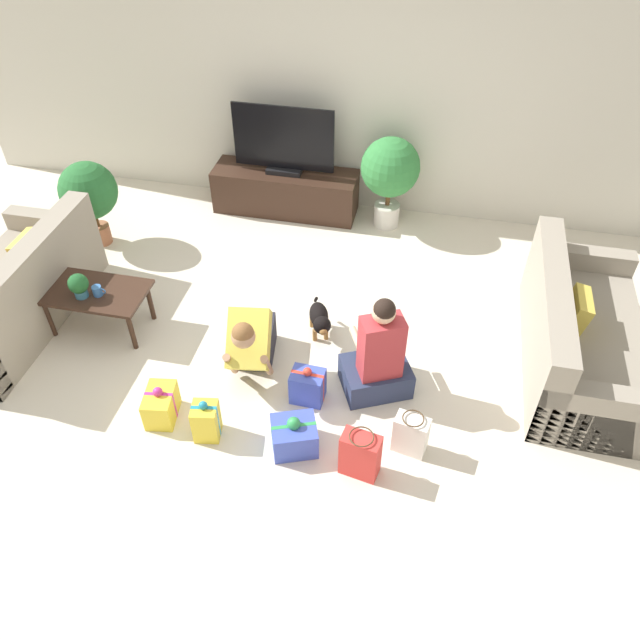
{
  "coord_description": "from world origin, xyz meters",
  "views": [
    {
      "loc": [
        1.12,
        -3.48,
        3.82
      ],
      "look_at": [
        0.34,
        0.12,
        0.45
      ],
      "focal_mm": 35.0,
      "sensor_mm": 36.0,
      "label": 1
    }
  ],
  "objects_px": {
    "gift_box_a": "(206,421)",
    "gift_bag_a": "(411,434)",
    "tv": "(284,144)",
    "sofa_left": "(13,295)",
    "mug": "(98,291)",
    "gift_box_c": "(161,405)",
    "gift_bag_b": "(360,455)",
    "person_sitting": "(378,359)",
    "gift_box_b": "(294,436)",
    "potted_plant_back_right": "(390,171)",
    "gift_box_d": "(308,386)",
    "sofa_right": "(578,338)",
    "tabletop_plant": "(79,285)",
    "dog": "(320,319)",
    "potted_plant_corner_left": "(89,193)",
    "coffee_table": "(96,295)",
    "tv_console": "(286,191)",
    "person_kneeling": "(252,341)"
  },
  "relations": [
    {
      "from": "person_kneeling",
      "to": "person_sitting",
      "type": "bearing_deg",
      "value": -9.31
    },
    {
      "from": "gift_bag_b",
      "to": "person_sitting",
      "type": "bearing_deg",
      "value": 89.87
    },
    {
      "from": "person_kneeling",
      "to": "tabletop_plant",
      "type": "xyz_separation_m",
      "value": [
        -1.52,
        0.12,
        0.21
      ]
    },
    {
      "from": "coffee_table",
      "to": "potted_plant_back_right",
      "type": "distance_m",
      "value": 3.13
    },
    {
      "from": "dog",
      "to": "gift_bag_b",
      "type": "height_order",
      "value": "gift_bag_b"
    },
    {
      "from": "person_sitting",
      "to": "mug",
      "type": "bearing_deg",
      "value": -29.75
    },
    {
      "from": "sofa_left",
      "to": "mug",
      "type": "xyz_separation_m",
      "value": [
        0.84,
        0.03,
        0.17
      ]
    },
    {
      "from": "sofa_left",
      "to": "tv",
      "type": "height_order",
      "value": "tv"
    },
    {
      "from": "potted_plant_back_right",
      "to": "gift_bag_a",
      "type": "relative_size",
      "value": 2.75
    },
    {
      "from": "gift_box_d",
      "to": "tabletop_plant",
      "type": "relative_size",
      "value": 1.53
    },
    {
      "from": "gift_box_a",
      "to": "tabletop_plant",
      "type": "height_order",
      "value": "tabletop_plant"
    },
    {
      "from": "tv",
      "to": "person_kneeling",
      "type": "xyz_separation_m",
      "value": [
        0.35,
        -2.42,
        -0.48
      ]
    },
    {
      "from": "coffee_table",
      "to": "mug",
      "type": "bearing_deg",
      "value": -34.06
    },
    {
      "from": "potted_plant_corner_left",
      "to": "gift_box_c",
      "type": "bearing_deg",
      "value": -53.03
    },
    {
      "from": "gift_box_c",
      "to": "potted_plant_corner_left",
      "type": "bearing_deg",
      "value": 126.97
    },
    {
      "from": "sofa_right",
      "to": "person_kneeling",
      "type": "bearing_deg",
      "value": 103.69
    },
    {
      "from": "tv",
      "to": "gift_box_b",
      "type": "distance_m",
      "value": 3.31
    },
    {
      "from": "person_kneeling",
      "to": "mug",
      "type": "xyz_separation_m",
      "value": [
        -1.39,
        0.17,
        0.14
      ]
    },
    {
      "from": "sofa_right",
      "to": "gift_box_d",
      "type": "xyz_separation_m",
      "value": [
        -2.07,
        -0.85,
        -0.14
      ]
    },
    {
      "from": "gift_box_c",
      "to": "gift_bag_b",
      "type": "distance_m",
      "value": 1.58
    },
    {
      "from": "tv",
      "to": "mug",
      "type": "height_order",
      "value": "tv"
    },
    {
      "from": "potted_plant_back_right",
      "to": "gift_box_c",
      "type": "height_order",
      "value": "potted_plant_back_right"
    },
    {
      "from": "sofa_left",
      "to": "potted_plant_back_right",
      "type": "relative_size",
      "value": 1.85
    },
    {
      "from": "sofa_left",
      "to": "gift_box_b",
      "type": "relative_size",
      "value": 4.57
    },
    {
      "from": "potted_plant_back_right",
      "to": "gift_box_d",
      "type": "distance_m",
      "value": 2.66
    },
    {
      "from": "tv_console",
      "to": "sofa_right",
      "type": "bearing_deg",
      "value": -31.54
    },
    {
      "from": "person_kneeling",
      "to": "mug",
      "type": "height_order",
      "value": "person_kneeling"
    },
    {
      "from": "potted_plant_back_right",
      "to": "person_sitting",
      "type": "height_order",
      "value": "potted_plant_back_right"
    },
    {
      "from": "potted_plant_back_right",
      "to": "gift_box_a",
      "type": "distance_m",
      "value": 3.27
    },
    {
      "from": "tv_console",
      "to": "potted_plant_corner_left",
      "type": "xyz_separation_m",
      "value": [
        -1.74,
        -1.01,
        0.35
      ]
    },
    {
      "from": "potted_plant_corner_left",
      "to": "coffee_table",
      "type": "bearing_deg",
      "value": -62.4
    },
    {
      "from": "tv",
      "to": "gift_bag_b",
      "type": "bearing_deg",
      "value": -67.0
    },
    {
      "from": "person_sitting",
      "to": "gift_box_b",
      "type": "bearing_deg",
      "value": 28.16
    },
    {
      "from": "tv",
      "to": "dog",
      "type": "relative_size",
      "value": 2.29
    },
    {
      "from": "tabletop_plant",
      "to": "sofa_left",
      "type": "bearing_deg",
      "value": 178.49
    },
    {
      "from": "sofa_left",
      "to": "potted_plant_back_right",
      "type": "distance_m",
      "value": 3.77
    },
    {
      "from": "tabletop_plant",
      "to": "gift_bag_b",
      "type": "bearing_deg",
      "value": -20.14
    },
    {
      "from": "dog",
      "to": "coffee_table",
      "type": "bearing_deg",
      "value": 167.15
    },
    {
      "from": "sofa_right",
      "to": "potted_plant_corner_left",
      "type": "xyz_separation_m",
      "value": [
        -4.67,
        0.79,
        0.31
      ]
    },
    {
      "from": "gift_bag_b",
      "to": "mug",
      "type": "relative_size",
      "value": 3.38
    },
    {
      "from": "potted_plant_back_right",
      "to": "gift_box_b",
      "type": "bearing_deg",
      "value": -94.93
    },
    {
      "from": "gift_box_a",
      "to": "mug",
      "type": "height_order",
      "value": "mug"
    },
    {
      "from": "potted_plant_corner_left",
      "to": "gift_box_c",
      "type": "xyz_separation_m",
      "value": [
        1.54,
        -2.05,
        -0.46
      ]
    },
    {
      "from": "potted_plant_back_right",
      "to": "sofa_right",
      "type": "bearing_deg",
      "value": -44.23
    },
    {
      "from": "person_kneeling",
      "to": "gift_box_c",
      "type": "height_order",
      "value": "person_kneeling"
    },
    {
      "from": "gift_box_a",
      "to": "gift_bag_a",
      "type": "height_order",
      "value": "gift_box_a"
    },
    {
      "from": "dog",
      "to": "gift_bag_a",
      "type": "relative_size",
      "value": 1.29
    },
    {
      "from": "tv",
      "to": "tabletop_plant",
      "type": "distance_m",
      "value": 2.6
    },
    {
      "from": "tv",
      "to": "gift_box_a",
      "type": "relative_size",
      "value": 2.9
    },
    {
      "from": "person_kneeling",
      "to": "person_sitting",
      "type": "xyz_separation_m",
      "value": [
        1.03,
        -0.01,
        0.02
      ]
    }
  ]
}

